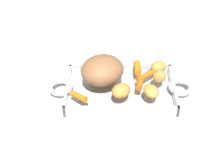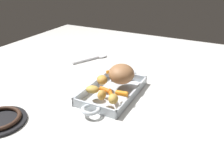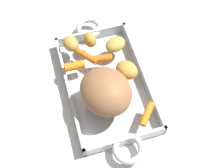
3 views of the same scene
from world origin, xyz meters
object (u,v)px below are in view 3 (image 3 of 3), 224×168
Objects in this scene: baby_carrot_center_right at (87,56)px; baby_carrot_short at (147,114)px; potato_halved at (90,40)px; baby_carrot_southwest at (74,66)px; roasting_dish at (107,84)px; potato_corner at (71,44)px; pork_roast at (106,91)px; potato_golden_small at (126,69)px; potato_near_roast at (115,44)px; baby_carrot_northwest at (103,58)px.

baby_carrot_short is at bearing 25.70° from baby_carrot_center_right.
baby_carrot_southwest is at bearing -42.47° from potato_halved.
baby_carrot_southwest is (-0.06, -0.07, 0.04)m from roasting_dish.
pork_roast is at bearing 15.06° from potato_corner.
potato_corner is at bearing -135.22° from potato_golden_small.
pork_roast is 0.19m from potato_corner.
potato_corner is at bearing -106.23° from potato_near_roast.
baby_carrot_southwest is (0.02, -0.04, 0.00)m from baby_carrot_center_right.
potato_golden_small is at bearing 129.96° from pork_roast.
pork_roast is at bearing -24.78° from potato_near_roast.
potato_near_roast is (-0.01, 0.08, 0.01)m from baby_carrot_center_right.
baby_carrot_short is at bearing 4.01° from potato_near_roast.
baby_carrot_southwest is 0.88× the size of potato_golden_small.
potato_near_roast is (-0.09, 0.05, 0.04)m from roasting_dish.
roasting_dish is at bearing 163.58° from pork_roast.
potato_near_roast reaches higher than baby_carrot_northwest.
potato_golden_small reaches higher than baby_carrot_northwest.
potato_near_roast is 1.35× the size of potato_halved.
baby_carrot_southwest is 0.13m from potato_near_roast.
potato_near_roast is at bearing 155.22° from pork_roast.
baby_carrot_southwest is at bearing -87.82° from baby_carrot_northwest.
baby_carrot_center_right is 1.28× the size of baby_carrot_southwest.
roasting_dish is 0.11m from potato_near_roast.
potato_halved is (-0.04, 0.02, 0.01)m from baby_carrot_center_right.
potato_corner reaches higher than baby_carrot_southwest.
potato_golden_small is (0.06, 0.05, 0.01)m from baby_carrot_northwest.
potato_golden_small is at bearing 48.89° from baby_carrot_center_right.
baby_carrot_short is (0.18, 0.06, -0.00)m from baby_carrot_northwest.
potato_golden_small is (0.09, 0.00, 0.00)m from potato_near_roast.
potato_golden_small is (0.12, 0.07, 0.00)m from potato_halved.
potato_halved is at bearing 178.48° from pork_roast.
baby_carrot_center_right is at bearing -173.38° from pork_roast.
baby_carrot_northwest is (-0.06, 0.01, 0.04)m from roasting_dish.
roasting_dish is 7.67× the size of potato_golden_small.
baby_carrot_southwest is (0.00, -0.08, 0.00)m from baby_carrot_northwest.
roasting_dish is 3.39× the size of pork_roast.
baby_carrot_northwest is 0.75× the size of baby_carrot_center_right.
potato_golden_small reaches higher than potato_near_roast.
baby_carrot_southwest is at bearing -59.61° from baby_carrot_center_right.
baby_carrot_short is at bearing 5.11° from potato_golden_small.
baby_carrot_center_right is 1.10× the size of baby_carrot_short.
baby_carrot_northwest is 0.04m from baby_carrot_center_right.
potato_corner is at bearing -164.94° from pork_roast.
potato_corner is (-0.12, -0.06, 0.04)m from roasting_dish.
potato_corner is (-0.06, -0.07, 0.01)m from baby_carrot_northwest.
roasting_dish is 0.07m from baby_carrot_northwest.
baby_carrot_northwest is 0.87× the size of potato_near_roast.
potato_golden_small is (-0.00, 0.05, 0.05)m from roasting_dish.
baby_carrot_northwest is at bearing 63.60° from baby_carrot_center_right.
baby_carrot_southwest is at bearing -4.88° from potato_corner.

